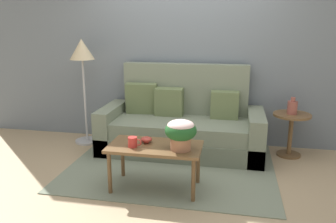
{
  "coord_description": "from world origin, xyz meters",
  "views": [
    {
      "loc": [
        0.7,
        -3.64,
        1.68
      ],
      "look_at": [
        -0.03,
        0.06,
        0.7
      ],
      "focal_mm": 36.24,
      "sensor_mm": 36.0,
      "label": 1
    }
  ],
  "objects_px": {
    "coffee_mug": "(133,142)",
    "side_table": "(291,127)",
    "coffee_table": "(155,151)",
    "floor_lamp": "(82,60)",
    "potted_plant": "(181,131)",
    "snack_bowl": "(146,139)",
    "couch": "(181,126)",
    "table_vase": "(292,107)"
  },
  "relations": [
    {
      "from": "coffee_table",
      "to": "floor_lamp",
      "type": "height_order",
      "value": "floor_lamp"
    },
    {
      "from": "table_vase",
      "to": "floor_lamp",
      "type": "bearing_deg",
      "value": -179.57
    },
    {
      "from": "coffee_table",
      "to": "side_table",
      "type": "xyz_separation_m",
      "value": [
        1.5,
        1.23,
        -0.03
      ]
    },
    {
      "from": "coffee_table",
      "to": "table_vase",
      "type": "distance_m",
      "value": 1.95
    },
    {
      "from": "coffee_mug",
      "to": "snack_bowl",
      "type": "bearing_deg",
      "value": 55.7
    },
    {
      "from": "floor_lamp",
      "to": "potted_plant",
      "type": "bearing_deg",
      "value": -38.82
    },
    {
      "from": "side_table",
      "to": "potted_plant",
      "type": "relative_size",
      "value": 1.81
    },
    {
      "from": "potted_plant",
      "to": "table_vase",
      "type": "xyz_separation_m",
      "value": [
        1.22,
        1.3,
        -0.01
      ]
    },
    {
      "from": "coffee_table",
      "to": "snack_bowl",
      "type": "bearing_deg",
      "value": 150.27
    },
    {
      "from": "potted_plant",
      "to": "table_vase",
      "type": "distance_m",
      "value": 1.78
    },
    {
      "from": "coffee_table",
      "to": "table_vase",
      "type": "height_order",
      "value": "table_vase"
    },
    {
      "from": "couch",
      "to": "potted_plant",
      "type": "height_order",
      "value": "couch"
    },
    {
      "from": "side_table",
      "to": "floor_lamp",
      "type": "height_order",
      "value": "floor_lamp"
    },
    {
      "from": "couch",
      "to": "potted_plant",
      "type": "bearing_deg",
      "value": -81.34
    },
    {
      "from": "coffee_table",
      "to": "coffee_mug",
      "type": "height_order",
      "value": "coffee_mug"
    },
    {
      "from": "coffee_mug",
      "to": "table_vase",
      "type": "xyz_separation_m",
      "value": [
        1.7,
        1.32,
        0.12
      ]
    },
    {
      "from": "potted_plant",
      "to": "side_table",
      "type": "bearing_deg",
      "value": 46.55
    },
    {
      "from": "snack_bowl",
      "to": "potted_plant",
      "type": "bearing_deg",
      "value": -18.15
    },
    {
      "from": "floor_lamp",
      "to": "coffee_mug",
      "type": "xyz_separation_m",
      "value": [
        1.1,
        -1.3,
        -0.66
      ]
    },
    {
      "from": "coffee_mug",
      "to": "table_vase",
      "type": "relative_size",
      "value": 0.64
    },
    {
      "from": "coffee_table",
      "to": "side_table",
      "type": "height_order",
      "value": "side_table"
    },
    {
      "from": "snack_bowl",
      "to": "table_vase",
      "type": "xyz_separation_m",
      "value": [
        1.6,
        1.17,
        0.14
      ]
    },
    {
      "from": "coffee_table",
      "to": "coffee_mug",
      "type": "bearing_deg",
      "value": -156.89
    },
    {
      "from": "couch",
      "to": "snack_bowl",
      "type": "xyz_separation_m",
      "value": [
        -0.19,
        -1.09,
        0.17
      ]
    },
    {
      "from": "couch",
      "to": "table_vase",
      "type": "bearing_deg",
      "value": 3.35
    },
    {
      "from": "potted_plant",
      "to": "snack_bowl",
      "type": "bearing_deg",
      "value": 161.85
    },
    {
      "from": "coffee_mug",
      "to": "table_vase",
      "type": "bearing_deg",
      "value": 37.75
    },
    {
      "from": "floor_lamp",
      "to": "side_table",
      "type": "bearing_deg",
      "value": 0.5
    },
    {
      "from": "floor_lamp",
      "to": "coffee_mug",
      "type": "relative_size",
      "value": 10.63
    },
    {
      "from": "side_table",
      "to": "potted_plant",
      "type": "distance_m",
      "value": 1.81
    },
    {
      "from": "floor_lamp",
      "to": "coffee_mug",
      "type": "height_order",
      "value": "floor_lamp"
    },
    {
      "from": "coffee_table",
      "to": "side_table",
      "type": "distance_m",
      "value": 1.95
    },
    {
      "from": "coffee_table",
      "to": "side_table",
      "type": "relative_size",
      "value": 1.68
    },
    {
      "from": "potted_plant",
      "to": "coffee_mug",
      "type": "distance_m",
      "value": 0.5
    },
    {
      "from": "couch",
      "to": "floor_lamp",
      "type": "xyz_separation_m",
      "value": [
        -1.4,
        0.06,
        0.85
      ]
    },
    {
      "from": "potted_plant",
      "to": "coffee_mug",
      "type": "relative_size",
      "value": 2.24
    },
    {
      "from": "floor_lamp",
      "to": "snack_bowl",
      "type": "height_order",
      "value": "floor_lamp"
    },
    {
      "from": "floor_lamp",
      "to": "table_vase",
      "type": "bearing_deg",
      "value": 0.43
    },
    {
      "from": "snack_bowl",
      "to": "coffee_table",
      "type": "bearing_deg",
      "value": -29.73
    },
    {
      "from": "snack_bowl",
      "to": "table_vase",
      "type": "relative_size",
      "value": 0.56
    },
    {
      "from": "coffee_mug",
      "to": "side_table",
      "type": "bearing_deg",
      "value": 37.7
    },
    {
      "from": "side_table",
      "to": "floor_lamp",
      "type": "distance_m",
      "value": 2.93
    }
  ]
}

